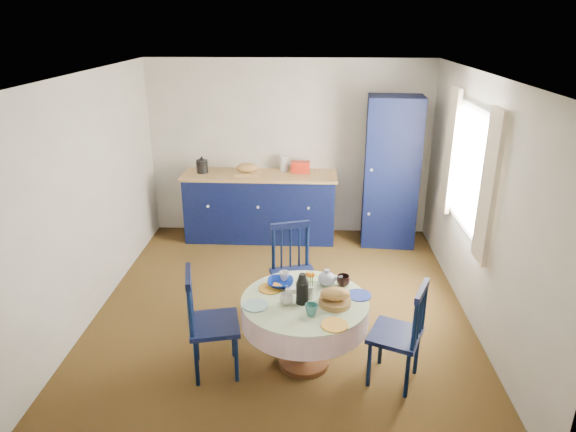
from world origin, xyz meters
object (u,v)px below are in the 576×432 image
at_px(mug_a, 286,299).
at_px(pantry_cabinet, 391,173).
at_px(mug_b, 311,310).
at_px(mug_c, 343,280).
at_px(chair_left, 209,322).
at_px(chair_far, 294,272).
at_px(dining_table, 306,311).
at_px(chair_right, 400,333).
at_px(cobalt_bowl, 280,283).
at_px(mug_d, 284,276).
at_px(kitchen_counter, 260,205).

bearing_deg(mug_a, pantry_cabinet, 65.86).
bearing_deg(mug_b, mug_c, 60.70).
bearing_deg(chair_left, mug_c, -83.55).
bearing_deg(mug_c, chair_far, 130.13).
xyz_separation_m(dining_table, mug_c, (0.34, 0.27, 0.17)).
height_order(pantry_cabinet, mug_c, pantry_cabinet).
xyz_separation_m(chair_left, chair_right, (1.65, -0.07, -0.02)).
bearing_deg(pantry_cabinet, chair_right, -91.90).
xyz_separation_m(chair_far, mug_a, (-0.04, -0.91, 0.21)).
distance_m(chair_right, cobalt_bowl, 1.16).
distance_m(chair_right, mug_d, 1.18).
distance_m(mug_c, cobalt_bowl, 0.58).
xyz_separation_m(kitchen_counter, chair_right, (1.49, -3.14, -0.01)).
height_order(chair_left, mug_a, chair_left).
height_order(pantry_cabinet, mug_b, pantry_cabinet).
bearing_deg(mug_c, mug_a, -145.65).
xyz_separation_m(pantry_cabinet, chair_right, (-0.32, -3.03, -0.54)).
bearing_deg(mug_c, dining_table, -141.53).
xyz_separation_m(pantry_cabinet, mug_a, (-1.30, -2.90, -0.31)).
distance_m(chair_left, mug_a, 0.71).
xyz_separation_m(dining_table, mug_a, (-0.17, -0.08, 0.16)).
xyz_separation_m(chair_left, mug_c, (1.19, 0.40, 0.22)).
xyz_separation_m(chair_right, mug_c, (-0.47, 0.48, 0.24)).
bearing_deg(dining_table, mug_c, 38.47).
bearing_deg(dining_table, mug_b, -79.50).
bearing_deg(mug_d, cobalt_bowl, -106.80).
xyz_separation_m(kitchen_counter, dining_table, (0.68, -2.94, 0.07)).
bearing_deg(mug_d, mug_b, -66.81).
relative_size(chair_right, mug_d, 9.84).
height_order(pantry_cabinet, mug_d, pantry_cabinet).
bearing_deg(kitchen_counter, mug_a, -79.86).
bearing_deg(mug_b, pantry_cabinet, 70.60).
bearing_deg(mug_b, kitchen_counter, 102.78).
height_order(chair_far, mug_a, chair_far).
bearing_deg(mug_c, mug_d, 173.05).
relative_size(chair_left, mug_b, 9.10).
distance_m(mug_b, mug_c, 0.60).
distance_m(kitchen_counter, mug_a, 3.07).
relative_size(kitchen_counter, mug_d, 22.12).
bearing_deg(mug_d, pantry_cabinet, 61.70).
relative_size(mug_b, mug_c, 0.87).
bearing_deg(dining_table, mug_d, 121.41).
xyz_separation_m(kitchen_counter, mug_a, (0.51, -3.01, 0.23)).
distance_m(pantry_cabinet, mug_b, 3.28).
xyz_separation_m(mug_b, mug_c, (0.30, 0.53, -0.00)).
relative_size(mug_a, mug_c, 0.89).
distance_m(dining_table, cobalt_bowl, 0.37).
height_order(chair_right, cobalt_bowl, chair_right).
bearing_deg(mug_b, mug_d, 113.19).
bearing_deg(chair_far, kitchen_counter, 88.01).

